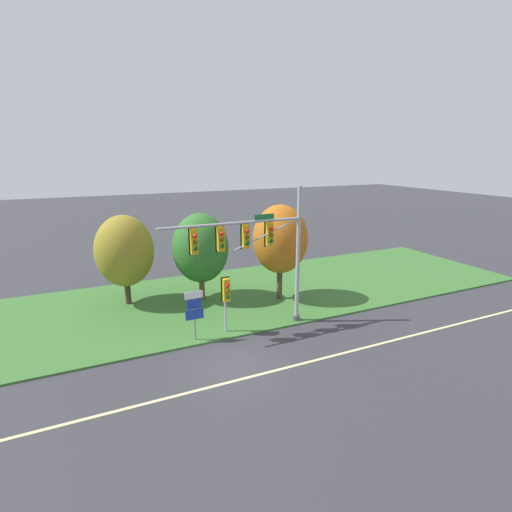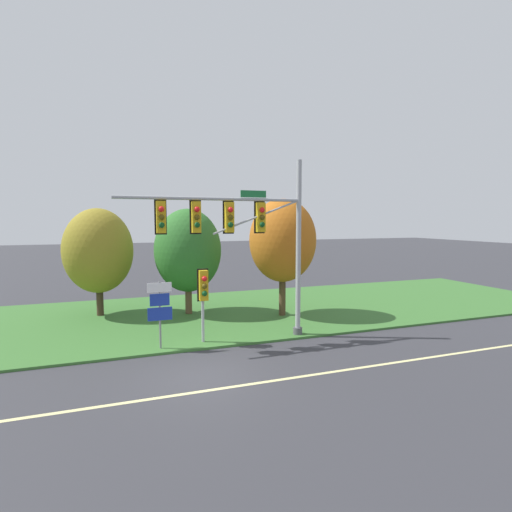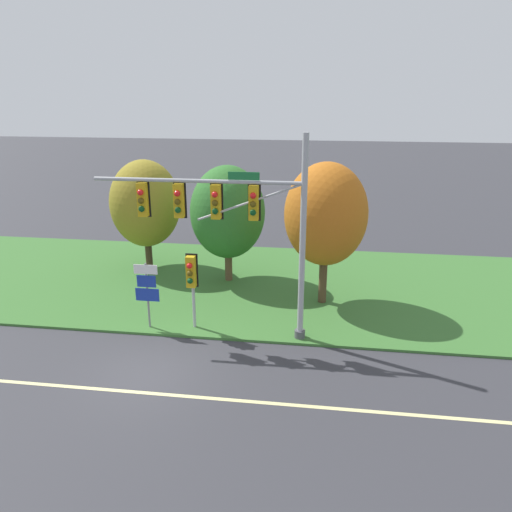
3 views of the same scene
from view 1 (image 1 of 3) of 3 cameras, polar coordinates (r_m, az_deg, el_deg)
ground_plane at (r=18.80m, az=-2.92°, el=-15.27°), size 160.00×160.00×0.00m
lane_stripe at (r=17.85m, az=-1.38°, el=-17.01°), size 36.00×0.16×0.01m
grass_verge at (r=25.89m, az=-9.93°, el=-6.70°), size 48.00×11.50×0.10m
traffic_signal_mast at (r=20.52m, az=0.06°, el=1.63°), size 7.75×0.49×7.56m
pedestrian_signal_near_kerb at (r=20.75m, az=-4.29°, el=-5.32°), size 0.46×0.55×3.05m
route_sign_post at (r=20.33m, az=-8.81°, el=-7.47°), size 0.94×0.08×2.65m
tree_nearest_road at (r=25.66m, az=-18.29°, el=0.68°), size 3.53×3.53×5.63m
tree_left_of_mast at (r=25.42m, az=-7.92°, el=1.12°), size 3.54×3.54×5.62m
tree_behind_signpost at (r=25.17m, az=3.48°, el=2.39°), size 3.49×3.49×6.14m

